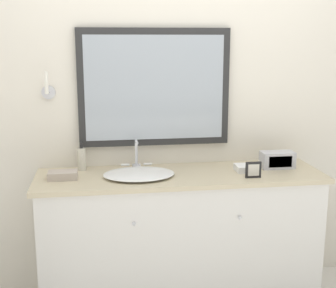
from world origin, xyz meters
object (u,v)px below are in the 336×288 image
picture_frame (253,170)px  soap_bottle (82,159)px  sink_basin (139,173)px  appliance_box (277,160)px

picture_frame → soap_bottle: bearing=162.3°
soap_bottle → picture_frame: bearing=-17.7°
sink_basin → picture_frame: (0.71, -0.14, 0.03)m
sink_basin → picture_frame: bearing=-11.1°
soap_bottle → picture_frame: size_ratio=1.85×
appliance_box → picture_frame: size_ratio=2.14×
sink_basin → appliance_box: 0.95m
sink_basin → soap_bottle: size_ratio=2.35×
soap_bottle → appliance_box: bearing=-5.9°
sink_basin → soap_bottle: 0.42m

